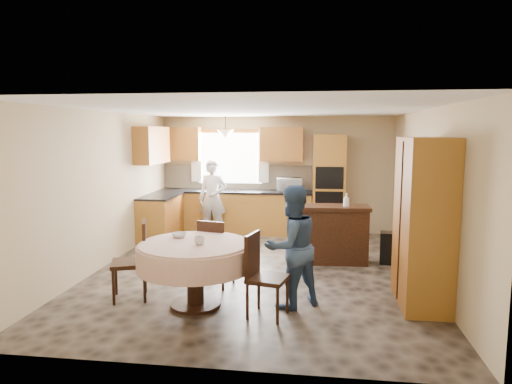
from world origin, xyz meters
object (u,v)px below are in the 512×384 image
object	(u,v)px
oven_tower	(329,185)
person_dining	(291,247)
dining_table	(195,257)
chair_right	(261,271)
chair_back	(214,250)
sideboard	(330,236)
chair_left	(136,256)
cupboard	(423,222)
person_sink	(213,198)

from	to	relation	value
oven_tower	person_dining	xyz separation A→B (m)	(-0.55, -4.06, -0.30)
dining_table	person_dining	bearing A→B (deg)	7.59
chair_right	person_dining	bearing A→B (deg)	-30.55
chair_back	person_dining	distance (m)	1.27
person_dining	dining_table	bearing A→B (deg)	-30.20
sideboard	dining_table	bearing A→B (deg)	-131.14
chair_left	chair_right	size ratio (longest dim) A/B	1.04
oven_tower	person_dining	world-z (taller)	oven_tower
dining_table	chair_left	distance (m)	0.85
sideboard	chair_left	bearing A→B (deg)	-144.60
cupboard	chair_right	distance (m)	2.11
chair_right	cupboard	bearing A→B (deg)	-58.23
sideboard	cupboard	distance (m)	2.14
chair_right	chair_left	bearing A→B (deg)	92.08
sideboard	chair_right	distance (m)	2.53
person_sink	chair_back	bearing A→B (deg)	-77.43
dining_table	chair_back	size ratio (longest dim) A/B	1.48
person_sink	person_dining	world-z (taller)	person_sink
person_dining	chair_left	bearing A→B (deg)	-37.97
chair_right	person_sink	bearing A→B (deg)	34.37
cupboard	dining_table	size ratio (longest dim) A/B	1.48
oven_tower	person_dining	bearing A→B (deg)	-97.70
dining_table	chair_back	distance (m)	0.74
chair_back	sideboard	bearing A→B (deg)	-124.77
sideboard	chair_right	world-z (taller)	chair_right
cupboard	chair_right	bearing A→B (deg)	-161.97
chair_left	chair_back	bearing A→B (deg)	102.11
cupboard	person_dining	distance (m)	1.67
cupboard	chair_back	world-z (taller)	cupboard
sideboard	dining_table	xyz separation A→B (m)	(-1.72, -2.19, 0.18)
cupboard	chair_right	size ratio (longest dim) A/B	2.12
dining_table	sideboard	bearing A→B (deg)	51.87
chair_back	dining_table	bearing A→B (deg)	97.61
cupboard	person_dining	size ratio (longest dim) A/B	1.38
sideboard	chair_left	world-z (taller)	chair_left
chair_left	person_dining	size ratio (longest dim) A/B	0.67
dining_table	chair_right	world-z (taller)	chair_right
chair_left	person_dining	xyz separation A→B (m)	(2.02, -0.01, 0.20)
sideboard	cupboard	bearing A→B (deg)	-61.08
chair_back	person_dining	bearing A→B (deg)	166.22
dining_table	person_dining	xyz separation A→B (m)	(1.19, 0.16, 0.13)
chair_left	chair_back	size ratio (longest dim) A/B	1.07
chair_right	person_sink	world-z (taller)	person_sink
oven_tower	chair_back	xyz separation A→B (m)	(-1.66, -3.49, -0.53)
sideboard	person_sink	distance (m)	2.91
dining_table	chair_right	size ratio (longest dim) A/B	1.44
sideboard	chair_back	world-z (taller)	chair_back
oven_tower	person_sink	xyz separation A→B (m)	(-2.39, -0.39, -0.26)
chair_back	chair_right	distance (m)	1.20
sideboard	dining_table	size ratio (longest dim) A/B	0.89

